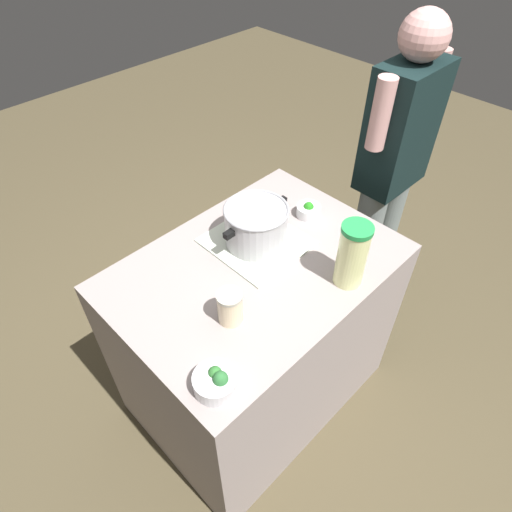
{
  "coord_description": "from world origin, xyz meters",
  "views": [
    {
      "loc": [
        -0.82,
        -0.83,
        2.09
      ],
      "look_at": [
        0.0,
        0.0,
        0.94
      ],
      "focal_mm": 31.16,
      "sensor_mm": 36.0,
      "label": 1
    }
  ],
  "objects": [
    {
      "name": "ground_plane",
      "position": [
        0.0,
        0.0,
        0.0
      ],
      "size": [
        8.0,
        8.0,
        0.0
      ],
      "primitive_type": "plane",
      "color": "brown"
    },
    {
      "name": "person_cook",
      "position": [
        0.92,
        0.0,
        0.88
      ],
      "size": [
        0.5,
        0.21,
        1.6
      ],
      "color": "slate",
      "rests_on": "ground_plane"
    },
    {
      "name": "broccoli_bowl_front",
      "position": [
        0.37,
        0.06,
        0.92
      ],
      "size": [
        0.1,
        0.1,
        0.07
      ],
      "color": "silver",
      "rests_on": "counter_slab"
    },
    {
      "name": "dish_cloth",
      "position": [
        0.09,
        0.09,
        0.9
      ],
      "size": [
        0.34,
        0.36,
        0.01
      ],
      "primitive_type": "cube",
      "color": "beige",
      "rests_on": "counter_slab"
    },
    {
      "name": "lemonade_pitcher",
      "position": [
        0.18,
        -0.29,
        1.02
      ],
      "size": [
        0.11,
        0.11,
        0.26
      ],
      "color": "#ECF0A2",
      "rests_on": "counter_slab"
    },
    {
      "name": "mason_jar",
      "position": [
        -0.24,
        -0.12,
        0.95
      ],
      "size": [
        0.09,
        0.09,
        0.12
      ],
      "color": "beige",
      "rests_on": "counter_slab"
    },
    {
      "name": "cooking_pot",
      "position": [
        0.09,
        0.09,
        0.98
      ],
      "size": [
        0.32,
        0.25,
        0.16
      ],
      "color": "#B7B7BC",
      "rests_on": "dish_cloth"
    },
    {
      "name": "broccoli_bowl_center",
      "position": [
        -0.44,
        -0.27,
        0.92
      ],
      "size": [
        0.13,
        0.13,
        0.08
      ],
      "color": "silver",
      "rests_on": "counter_slab"
    },
    {
      "name": "counter_slab",
      "position": [
        0.0,
        0.0,
        0.45
      ],
      "size": [
        1.08,
        0.77,
        0.89
      ],
      "primitive_type": "cube",
      "color": "gray",
      "rests_on": "ground_plane"
    }
  ]
}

